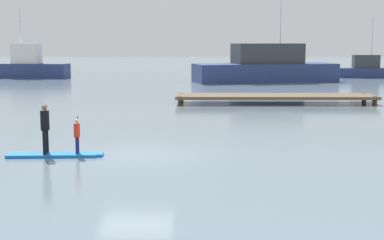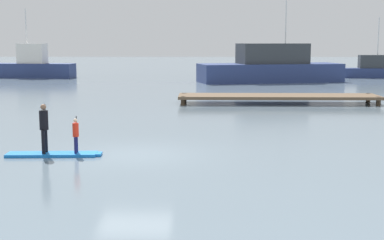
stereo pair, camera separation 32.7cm
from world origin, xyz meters
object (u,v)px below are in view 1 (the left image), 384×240
paddler_adult (45,125)px  paddler_child_solo (77,134)px  paddleboard_near (55,155)px  fishing_boat_green_midground (27,66)px  fishing_boat_white_large (266,67)px  motor_boat_small_navy (365,69)px

paddler_adult → paddler_child_solo: (1.04, 0.05, -0.29)m
paddleboard_near → paddler_adult: paddler_adult is taller
paddleboard_near → paddler_child_solo: bearing=3.4°
paddleboard_near → paddler_child_solo: paddler_child_solo is taller
paddler_child_solo → fishing_boat_green_midground: fishing_boat_green_midground is taller
fishing_boat_white_large → motor_boat_small_navy: fishing_boat_white_large is taller
fishing_boat_white_large → paddleboard_near: bearing=-108.3°
paddler_adult → fishing_boat_green_midground: fishing_boat_green_midground is taller
paddler_adult → fishing_boat_white_large: (11.62, 34.29, 0.33)m
paddler_adult → fishing_boat_green_midground: (-12.73, 39.64, 0.18)m
paddler_child_solo → motor_boat_small_navy: (21.94, 40.41, 0.15)m
paddler_adult → paddleboard_near: bearing=1.4°
fishing_boat_white_large → motor_boat_small_navy: size_ratio=2.22×
paddler_child_solo → fishing_boat_green_midground: 41.92m
paddleboard_near → paddler_adult: (-0.30, -0.01, 1.00)m
fishing_boat_green_midground → paddler_adult: bearing=-72.2°
fishing_boat_green_midground → motor_boat_small_navy: bearing=1.3°
fishing_boat_green_midground → motor_boat_small_navy: fishing_boat_green_midground is taller
paddler_adult → paddler_child_solo: 1.09m
paddleboard_near → fishing_boat_white_large: bearing=71.7°
paddleboard_near → paddler_child_solo: 1.03m
fishing_boat_green_midground → paddler_child_solo: bearing=-70.8°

